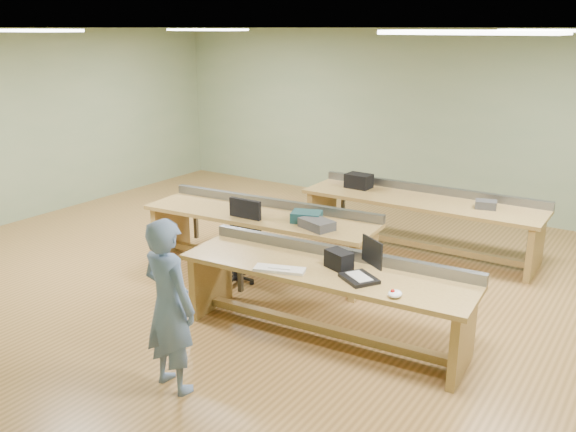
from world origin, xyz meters
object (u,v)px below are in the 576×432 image
object	(u,v)px
workbench_mid	(261,227)
task_chair	(238,252)
parts_bin_grey	(317,224)
mug	(245,210)
person	(169,306)
laptop_base	(359,278)
parts_bin_teal	(307,217)
camera_bag	(339,260)
workbench_back	(421,211)
workbench_front	(326,285)
drinks_can	(257,210)

from	to	relation	value
workbench_mid	task_chair	xyz separation A→B (m)	(-0.03, -0.44, -0.20)
parts_bin_grey	mug	xyz separation A→B (m)	(-1.05, -0.00, -0.01)
workbench_mid	task_chair	size ratio (longest dim) A/B	3.17
task_chair	parts_bin_grey	bearing A→B (deg)	16.56
person	laptop_base	world-z (taller)	person
person	task_chair	xyz separation A→B (m)	(-1.00, 2.19, -0.41)
parts_bin_teal	parts_bin_grey	world-z (taller)	parts_bin_teal
camera_bag	mug	xyz separation A→B (m)	(-1.87, 0.93, -0.04)
camera_bag	workbench_mid	bearing A→B (deg)	168.95
workbench_back	workbench_front	bearing A→B (deg)	-87.87
workbench_back	camera_bag	size ratio (longest dim) A/B	12.58
workbench_back	camera_bag	distance (m)	2.89
parts_bin_teal	mug	size ratio (longest dim) A/B	2.83
task_chair	parts_bin_teal	distance (m)	0.96
workbench_back	parts_bin_grey	xyz separation A→B (m)	(-0.53, -1.92, 0.24)
drinks_can	parts_bin_teal	bearing A→B (deg)	10.06
workbench_mid	person	distance (m)	2.81
parts_bin_teal	workbench_mid	bearing A→B (deg)	-177.68
workbench_back	mug	bearing A→B (deg)	-130.65
task_chair	mug	world-z (taller)	task_chair
workbench_front	task_chair	size ratio (longest dim) A/B	3.04
task_chair	parts_bin_grey	size ratio (longest dim) A/B	2.45
workbench_front	camera_bag	world-z (taller)	camera_bag
workbench_mid	drinks_can	bearing A→B (deg)	-84.50
person	mug	xyz separation A→B (m)	(-1.11, 2.50, 0.03)
workbench_mid	parts_bin_grey	size ratio (longest dim) A/B	7.74
workbench_back	task_chair	bearing A→B (deg)	-124.71
workbench_mid	workbench_back	xyz separation A→B (m)	(1.44, 1.79, 0.00)
workbench_mid	mug	xyz separation A→B (m)	(-0.14, -0.13, 0.24)
camera_bag	parts_bin_teal	xyz separation A→B (m)	(-1.06, 1.09, -0.03)
workbench_front	drinks_can	world-z (taller)	drinks_can
task_chair	parts_bin_teal	world-z (taller)	task_chair
parts_bin_teal	parts_bin_grey	xyz separation A→B (m)	(0.24, -0.16, -0.01)
mug	parts_bin_grey	bearing A→B (deg)	0.10
workbench_mid	person	bearing A→B (deg)	-74.59
workbench_back	task_chair	distance (m)	2.68
workbench_back	mug	size ratio (longest dim) A/B	26.40
parts_bin_grey	workbench_front	bearing A→B (deg)	-54.61
parts_bin_teal	drinks_can	world-z (taller)	drinks_can
workbench_back	laptop_base	xyz separation A→B (m)	(0.59, -3.01, 0.20)
workbench_back	camera_bag	world-z (taller)	camera_bag
parts_bin_grey	workbench_mid	bearing A→B (deg)	171.86
workbench_front	parts_bin_teal	xyz separation A→B (m)	(-0.94, 1.15, 0.25)
parts_bin_teal	mug	xyz separation A→B (m)	(-0.81, -0.16, -0.01)
laptop_base	camera_bag	distance (m)	0.35
workbench_front	workbench_mid	xyz separation A→B (m)	(-1.62, 1.12, 0.00)
camera_bag	workbench_front	bearing A→B (deg)	-135.10
workbench_mid	drinks_can	size ratio (longest dim) A/B	23.99
workbench_mid	parts_bin_grey	bearing A→B (deg)	-13.08
workbench_mid	person	world-z (taller)	person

